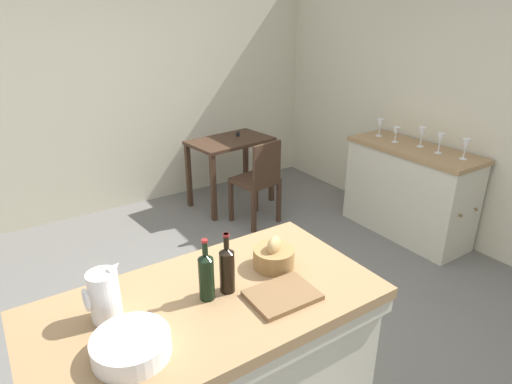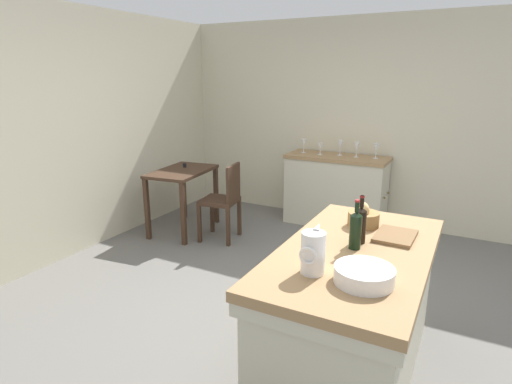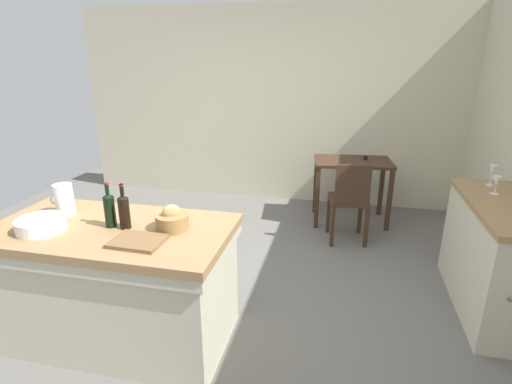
{
  "view_description": "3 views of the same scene",
  "coord_description": "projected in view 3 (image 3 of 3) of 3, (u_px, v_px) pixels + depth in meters",
  "views": [
    {
      "loc": [
        -1.19,
        -2.16,
        2.12
      ],
      "look_at": [
        0.41,
        0.26,
        0.9
      ],
      "focal_mm": 30.44,
      "sensor_mm": 36.0,
      "label": 1
    },
    {
      "loc": [
        -2.84,
        -1.22,
        1.9
      ],
      "look_at": [
        0.45,
        0.52,
        0.86
      ],
      "focal_mm": 29.47,
      "sensor_mm": 36.0,
      "label": 2
    },
    {
      "loc": [
        1.02,
        -2.8,
        1.97
      ],
      "look_at": [
        0.33,
        0.29,
        0.87
      ],
      "focal_mm": 27.78,
      "sensor_mm": 36.0,
      "label": 3
    }
  ],
  "objects": [
    {
      "name": "wine_glass_far_right",
      "position": [
        492.0,
        172.0,
        3.35
      ],
      "size": [
        0.07,
        0.07,
        0.18
      ],
      "color": "white",
      "rests_on": "side_cabinet"
    },
    {
      "name": "wine_bottle_amber",
      "position": [
        109.0,
        209.0,
        2.62
      ],
      "size": [
        0.07,
        0.07,
        0.31
      ],
      "color": "black",
      "rests_on": "island_table"
    },
    {
      "name": "wicker_hamper",
      "position": [
        5.0,
        294.0,
        3.2
      ],
      "size": [
        0.29,
        0.29,
        0.27
      ],
      "primitive_type": "cylinder",
      "color": "olive",
      "rests_on": "ground"
    },
    {
      "name": "writing_desk",
      "position": [
        352.0,
        171.0,
        4.76
      ],
      "size": [
        0.96,
        0.66,
        0.83
      ],
      "color": "#3D281C",
      "rests_on": "ground"
    },
    {
      "name": "wine_bottle_dark",
      "position": [
        124.0,
        211.0,
        2.6
      ],
      "size": [
        0.07,
        0.07,
        0.31
      ],
      "color": "black",
      "rests_on": "island_table"
    },
    {
      "name": "island_table",
      "position": [
        117.0,
        279.0,
        2.78
      ],
      "size": [
        1.62,
        0.85,
        0.88
      ],
      "color": "#99754C",
      "rests_on": "ground"
    },
    {
      "name": "pitcher",
      "position": [
        64.0,
        199.0,
        2.81
      ],
      "size": [
        0.17,
        0.13,
        0.27
      ],
      "color": "white",
      "rests_on": "island_table"
    },
    {
      "name": "ground_plane",
      "position": [
        212.0,
        294.0,
        3.44
      ],
      "size": [
        6.76,
        6.76,
        0.0
      ],
      "primitive_type": "plane",
      "color": "#66635E"
    },
    {
      "name": "bread_basket",
      "position": [
        172.0,
        220.0,
        2.6
      ],
      "size": [
        0.22,
        0.22,
        0.17
      ],
      "color": "olive",
      "rests_on": "island_table"
    },
    {
      "name": "wooden_chair",
      "position": [
        349.0,
        199.0,
        4.25
      ],
      "size": [
        0.46,
        0.46,
        0.92
      ],
      "color": "#3D281C",
      "rests_on": "ground"
    },
    {
      "name": "wall_back",
      "position": [
        269.0,
        106.0,
        5.41
      ],
      "size": [
        5.32,
        0.12,
        2.6
      ],
      "primitive_type": "cube",
      "color": "beige",
      "rests_on": "ground"
    },
    {
      "name": "wine_glass_right",
      "position": [
        497.0,
        182.0,
        3.15
      ],
      "size": [
        0.07,
        0.07,
        0.15
      ],
      "color": "white",
      "rests_on": "side_cabinet"
    },
    {
      "name": "side_cabinet",
      "position": [
        495.0,
        258.0,
        3.12
      ],
      "size": [
        0.52,
        1.29,
        0.91
      ],
      "color": "#99754C",
      "rests_on": "ground"
    },
    {
      "name": "cutting_board",
      "position": [
        138.0,
        241.0,
        2.42
      ],
      "size": [
        0.32,
        0.25,
        0.02
      ],
      "primitive_type": "cube",
      "rotation": [
        0.0,
        0.0,
        -0.03
      ],
      "color": "brown",
      "rests_on": "island_table"
    },
    {
      "name": "wash_bowl",
      "position": [
        41.0,
        224.0,
        2.59
      ],
      "size": [
        0.31,
        0.31,
        0.09
      ],
      "primitive_type": "cylinder",
      "color": "white",
      "rests_on": "island_table"
    }
  ]
}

